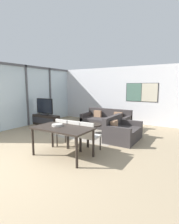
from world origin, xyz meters
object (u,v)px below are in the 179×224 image
at_px(sofa_main, 106,122).
at_px(dining_chair_left, 64,131).
at_px(dining_table, 62,131).
at_px(dining_chair_right, 89,135).
at_px(coffee_table, 91,127).
at_px(television, 45,107).
at_px(sofa_side, 121,132).
at_px(fruit_bowl, 57,125).
at_px(tv_console, 45,120).
at_px(dining_chair_centre, 77,133).

distance_m(sofa_main, dining_chair_left, 2.92).
height_order(dining_table, dining_chair_right, dining_chair_right).
bearing_deg(coffee_table, television, 174.38).
bearing_deg(sofa_side, sofa_main, 41.58).
height_order(sofa_side, fruit_bowl, fruit_bowl).
bearing_deg(sofa_main, tv_console, -158.80).
distance_m(dining_chair_centre, fruit_bowl, 0.69).
xyz_separation_m(tv_console, television, (0.00, 0.00, 0.63)).
xyz_separation_m(television, fruit_bowl, (2.95, -2.42, -0.06)).
height_order(tv_console, dining_table, dining_table).
relative_size(sofa_side, dining_chair_left, 1.60).
bearing_deg(fruit_bowl, sofa_main, 93.72).
xyz_separation_m(television, dining_chair_centre, (3.17, -1.84, -0.38)).
bearing_deg(dining_chair_right, coffee_table, 119.44).
bearing_deg(dining_chair_centre, fruit_bowl, -110.86).
distance_m(dining_table, dining_chair_centre, 0.66).
distance_m(tv_console, sofa_side, 3.98).
distance_m(sofa_side, dining_table, 2.31).
bearing_deg(sofa_main, television, -158.82).
xyz_separation_m(sofa_main, sofa_side, (1.24, -1.40, 0.00)).
height_order(coffee_table, dining_chair_centre, dining_chair_centre).
xyz_separation_m(sofa_main, dining_chair_right, (0.89, -2.89, 0.22)).
relative_size(television, dining_chair_right, 1.15).
bearing_deg(sofa_side, dining_chair_right, 166.55).
relative_size(sofa_main, dining_table, 1.37).
relative_size(television, dining_chair_left, 1.15).
distance_m(tv_console, dining_table, 4.04).
relative_size(coffee_table, dining_table, 0.52).
distance_m(coffee_table, dining_table, 2.28).
xyz_separation_m(dining_table, dining_chair_right, (0.44, 0.63, -0.20)).
bearing_deg(coffee_table, tv_console, 174.40).
distance_m(tv_console, television, 0.63).
distance_m(dining_chair_left, dining_chair_centre, 0.44).
bearing_deg(dining_chair_right, dining_table, -125.07).
height_order(sofa_main, fruit_bowl, fruit_bowl).
xyz_separation_m(sofa_side, coffee_table, (-1.24, 0.08, 0.03)).
relative_size(coffee_table, fruit_bowl, 2.76).
bearing_deg(fruit_bowl, dining_chair_right, 41.28).
bearing_deg(dining_table, coffee_table, 101.46).
bearing_deg(dining_chair_left, sofa_main, 90.10).
xyz_separation_m(dining_table, dining_chair_centre, (0.00, 0.62, -0.20)).
distance_m(sofa_main, coffee_table, 1.32).
relative_size(dining_table, dining_chair_right, 1.80).
xyz_separation_m(television, dining_chair_right, (3.61, -1.84, -0.38)).
xyz_separation_m(television, dining_table, (3.17, -2.47, -0.18)).
bearing_deg(sofa_side, fruit_bowl, 153.85).
relative_size(tv_console, dining_table, 0.98).
height_order(coffee_table, dining_chair_right, dining_chair_right).
distance_m(dining_table, fruit_bowl, 0.25).
bearing_deg(tv_console, dining_chair_right, -26.97).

